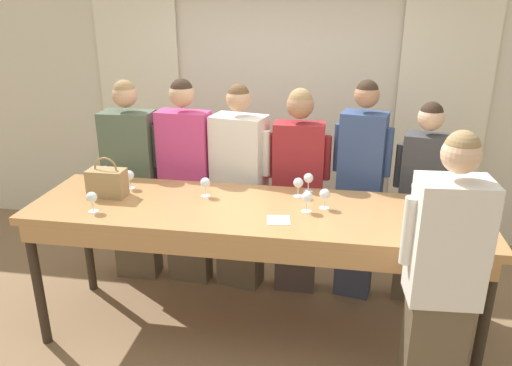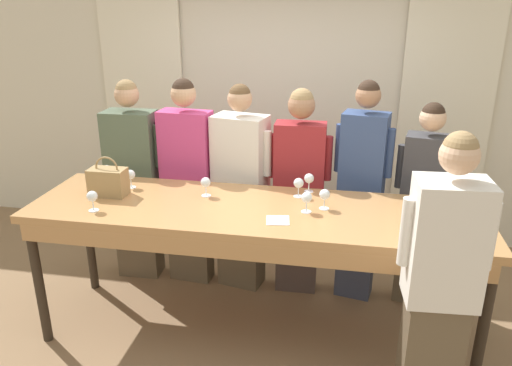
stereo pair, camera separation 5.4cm
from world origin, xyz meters
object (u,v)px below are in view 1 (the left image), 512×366
wine_glass_front_mid (298,183)px  wine_glass_center_mid (307,198)px  guest_beige_cap (420,202)px  wine_glass_back_right (417,187)px  wine_glass_front_left (129,176)px  host_pouring (441,288)px  tasting_bar (253,220)px  wine_glass_near_host (105,171)px  wine_glass_center_left (309,179)px  guest_pink_top (186,181)px  wine_bottle (464,187)px  guest_olive_jacket (133,181)px  guest_cream_sweater (240,189)px  wine_glass_front_right (92,198)px  wine_glass_back_mid (325,195)px  guest_navy_coat (359,190)px  wine_glass_center_right (205,183)px  wine_glass_back_left (446,196)px  handbag (107,182)px  guest_striped_shirt (298,190)px

wine_glass_front_mid → wine_glass_center_mid: bearing=-73.0°
wine_glass_front_mid → guest_beige_cap: guest_beige_cap is taller
wine_glass_back_right → wine_glass_front_left: bearing=-176.7°
host_pouring → guest_beige_cap: bearing=86.7°
tasting_bar → wine_glass_near_host: wine_glass_near_host is taller
wine_glass_center_left → guest_pink_top: guest_pink_top is taller
wine_bottle → wine_glass_front_left: (-2.46, -0.14, -0.01)m
tasting_bar → wine_glass_front_mid: bearing=44.8°
guest_olive_jacket → guest_cream_sweater: (0.96, 0.00, -0.01)m
wine_glass_front_right → wine_glass_back_mid: 1.59m
tasting_bar → host_pouring: host_pouring is taller
wine_glass_front_mid → wine_glass_back_mid: bearing=-43.8°
guest_beige_cap → guest_navy_coat: bearing=180.0°
wine_glass_center_right → guest_cream_sweater: size_ratio=0.08×
wine_glass_front_right → wine_glass_back_left: 2.42m
wine_glass_center_mid → wine_glass_back_left: bearing=11.5°
wine_glass_back_left → guest_beige_cap: guest_beige_cap is taller
guest_beige_cap → host_pouring: 1.37m
wine_glass_back_left → wine_glass_front_left: bearing=179.2°
wine_glass_center_mid → guest_navy_coat: bearing=61.5°
handbag → wine_glass_back_right: (2.23, 0.30, -0.01)m
wine_glass_center_mid → wine_glass_near_host: size_ratio=1.00×
handbag → wine_glass_center_mid: (1.47, -0.05, -0.01)m
wine_glass_back_mid → host_pouring: 1.02m
wine_glass_center_mid → guest_beige_cap: bearing=39.1°
wine_glass_front_mid → guest_olive_jacket: (-1.48, 0.44, -0.23)m
wine_glass_front_mid → wine_glass_center_right: (-0.67, -0.11, 0.00)m
wine_glass_center_left → wine_glass_back_mid: same height
wine_glass_back_mid → guest_striped_shirt: guest_striped_shirt is taller
wine_glass_front_right → wine_glass_back_right: same height
wine_glass_center_left → tasting_bar: bearing=-131.5°
wine_glass_center_right → guest_navy_coat: guest_navy_coat is taller
tasting_bar → wine_bottle: wine_bottle is taller
wine_glass_center_right → wine_bottle: bearing=6.1°
tasting_bar → wine_glass_front_left: 1.05m
tasting_bar → guest_cream_sweater: bearing=108.7°
host_pouring → guest_olive_jacket: bearing=149.9°
wine_glass_back_mid → guest_cream_sweater: bearing=139.3°
wine_glass_front_mid → guest_pink_top: size_ratio=0.08×
guest_striped_shirt → guest_beige_cap: bearing=-0.0°
tasting_bar → wine_glass_center_right: size_ratio=22.02×
wine_glass_center_left → guest_navy_coat: (0.40, 0.32, -0.19)m
wine_glass_front_right → host_pouring: bearing=-10.6°
tasting_bar → guest_pink_top: guest_pink_top is taller
wine_glass_center_mid → guest_striped_shirt: bearing=99.6°
wine_glass_front_left → wine_glass_back_left: bearing=-0.8°
handbag → wine_glass_back_right: bearing=7.6°
wine_glass_front_mid → host_pouring: bearing=-46.8°
guest_cream_sweater → host_pouring: size_ratio=0.98×
wine_glass_front_left → guest_navy_coat: (1.75, 0.48, -0.19)m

